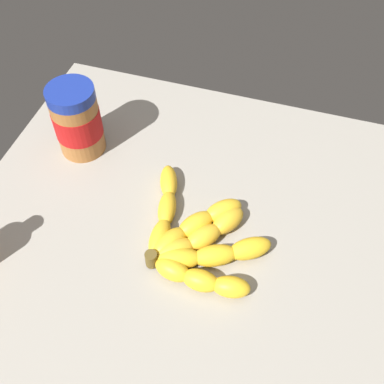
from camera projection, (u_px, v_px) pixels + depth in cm
name	position (u px, v px, depth cm)	size (l,w,h in cm)	color
ground_plane	(180.00, 229.00, 81.50)	(75.58, 71.63, 3.48)	gray
banana_bunch	(196.00, 240.00, 76.07)	(24.09, 23.26, 3.59)	yellow
peanut_butter_jar	(77.00, 120.00, 85.77)	(8.92, 8.92, 14.46)	#9E602D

